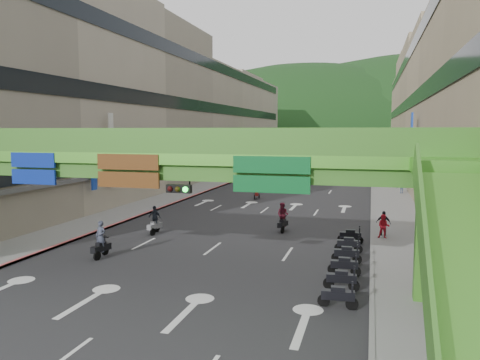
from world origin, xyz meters
name	(u,v)px	position (x,y,z in m)	size (l,w,h in m)	color
ground	(100,333)	(0.00, 0.00, 0.00)	(320.00, 320.00, 0.00)	black
road_slab	(303,182)	(0.00, 50.00, 0.01)	(18.00, 140.00, 0.02)	#28282B
sidewalk_left	(227,179)	(-11.00, 50.00, 0.07)	(4.00, 140.00, 0.15)	gray
sidewalk_right	(387,184)	(11.00, 50.00, 0.07)	(4.00, 140.00, 0.15)	gray
curb_left	(239,179)	(-9.10, 50.00, 0.09)	(0.20, 140.00, 0.18)	#CC5959
curb_right	(372,183)	(9.10, 50.00, 0.09)	(0.20, 140.00, 0.18)	gray
building_row_left	(175,114)	(-18.93, 50.00, 9.46)	(12.80, 95.00, 19.00)	#9E937F
building_row_right	(456,111)	(18.93, 50.00, 9.46)	(12.80, 95.00, 19.00)	gray
overpass_near	(183,171)	(0.93, 5.38, 5.21)	(28.00, 12.27, 7.10)	#4C9E2D
overpass_far	(316,140)	(0.00, 65.00, 5.40)	(28.00, 2.20, 7.10)	#4C9E2D
hill_left	(305,149)	(-15.00, 160.00, 0.00)	(168.00, 140.00, 112.00)	#1C4419
hill_right	(414,149)	(25.00, 180.00, 0.00)	(208.00, 176.00, 128.00)	#1C4419
bunting_string	(274,141)	(0.00, 30.00, 5.96)	(26.00, 0.36, 0.47)	black
scooter_rider_near	(101,241)	(-5.27, 8.48, 0.97)	(0.71, 1.59, 2.07)	black
scooter_rider_mid	(283,217)	(3.13, 17.80, 1.05)	(0.91, 1.60, 2.04)	black
scooter_rider_left	(155,220)	(-5.09, 14.74, 0.96)	(0.99, 1.59, 1.94)	gray
scooter_rider_far	(257,190)	(-2.28, 32.51, 0.95)	(0.85, 1.59, 1.91)	maroon
parked_scooter_row	(346,259)	(7.80, 10.00, 0.52)	(1.60, 11.55, 1.08)	black
car_silver	(269,173)	(-5.49, 53.51, 0.76)	(1.62, 4.64, 1.53)	#A9AAB1
car_yellow	(341,170)	(4.25, 63.63, 0.62)	(1.46, 3.62, 1.23)	gold
pedestrian_red	(384,229)	(9.80, 16.96, 0.77)	(0.75, 0.58, 1.54)	red
pedestrian_dark	(383,225)	(9.80, 17.89, 0.80)	(0.94, 0.39, 1.61)	black
pedestrian_blue	(402,187)	(12.20, 40.00, 0.79)	(0.74, 0.47, 1.58)	#313F5A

